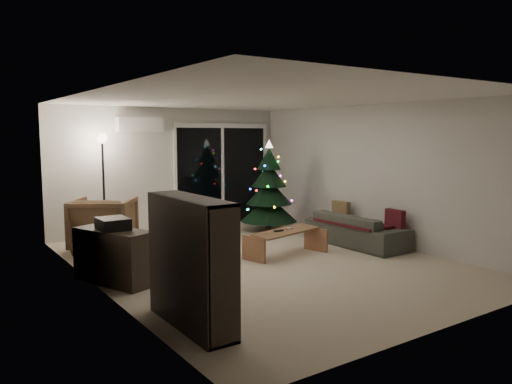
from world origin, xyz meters
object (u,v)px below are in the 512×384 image
Objects in this scene: armchair at (104,224)px; christmas_tree at (269,186)px; coffee_table at (286,243)px; bookshelf at (176,265)px; media_cabinet at (114,256)px; sofa at (356,229)px.

christmas_tree is (3.30, -0.19, 0.47)m from armchair.
christmas_tree reaches higher than coffee_table.
christmas_tree is (1.00, 1.86, 0.72)m from coffee_table.
coffee_table is (2.78, 1.79, -0.46)m from bookshelf.
coffee_table is at bearing -24.11° from media_cabinet.
christmas_tree reaches higher than sofa.
sofa is (4.30, 1.73, -0.38)m from bookshelf.
armchair is at bearing 176.63° from christmas_tree.
armchair is at bearing 98.01° from bookshelf.
media_cabinet is 2.79m from coffee_table.
sofa is (4.30, -0.19, -0.08)m from media_cabinet.
sofa is 1.05× the size of christmas_tree.
bookshelf is 0.69× the size of sofa.
media_cabinet is at bearing -155.31° from christmas_tree.
coffee_table is (2.30, -2.05, -0.24)m from armchair.
sofa is 1.52m from coffee_table.
media_cabinet is at bearing 109.41° from armchair.
armchair is 3.34m from christmas_tree.
armchair reaches higher than sofa.
bookshelf is at bearing 116.23° from armchair.
christmas_tree reaches higher than bookshelf.
sofa is at bearing -175.69° from armchair.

